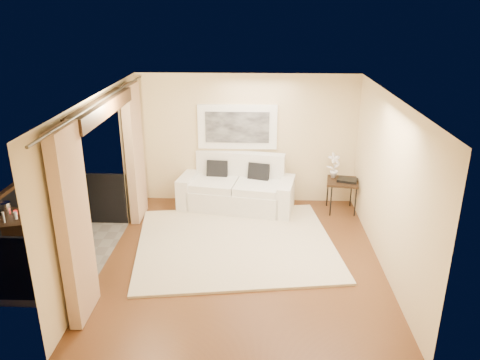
{
  "coord_description": "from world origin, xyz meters",
  "views": [
    {
      "loc": [
        0.22,
        -6.83,
        3.99
      ],
      "look_at": [
        -0.09,
        0.92,
        1.05
      ],
      "focal_mm": 35.0,
      "sensor_mm": 36.0,
      "label": 1
    }
  ],
  "objects_px": {
    "bistro_table": "(12,222)",
    "balcony_chair_far": "(66,204)",
    "ice_bucket": "(5,208)",
    "side_table": "(342,183)",
    "balcony_chair_near": "(17,250)",
    "sofa": "(237,189)",
    "orchid": "(334,166)"
  },
  "relations": [
    {
      "from": "orchid",
      "to": "balcony_chair_near",
      "type": "xyz_separation_m",
      "value": [
        -5.15,
        -2.91,
        -0.42
      ]
    },
    {
      "from": "sofa",
      "to": "balcony_chair_near",
      "type": "xyz_separation_m",
      "value": [
        -3.2,
        -2.86,
        0.11
      ]
    },
    {
      "from": "bistro_table",
      "to": "balcony_chair_far",
      "type": "distance_m",
      "value": 1.04
    },
    {
      "from": "ice_bucket",
      "to": "balcony_chair_far",
      "type": "bearing_deg",
      "value": 50.45
    },
    {
      "from": "side_table",
      "to": "bistro_table",
      "type": "height_order",
      "value": "bistro_table"
    },
    {
      "from": "orchid",
      "to": "balcony_chair_near",
      "type": "height_order",
      "value": "orchid"
    },
    {
      "from": "bistro_table",
      "to": "side_table",
      "type": "bearing_deg",
      "value": 21.44
    },
    {
      "from": "sofa",
      "to": "ice_bucket",
      "type": "distance_m",
      "value": 4.29
    },
    {
      "from": "orchid",
      "to": "ice_bucket",
      "type": "distance_m",
      "value": 6.04
    },
    {
      "from": "side_table",
      "to": "balcony_chair_near",
      "type": "bearing_deg",
      "value": -152.69
    },
    {
      "from": "side_table",
      "to": "bistro_table",
      "type": "xyz_separation_m",
      "value": [
        -5.63,
        -2.21,
        0.11
      ]
    },
    {
      "from": "sofa",
      "to": "balcony_chair_near",
      "type": "bearing_deg",
      "value": -128.3
    },
    {
      "from": "orchid",
      "to": "ice_bucket",
      "type": "bearing_deg",
      "value": -158.02
    },
    {
      "from": "balcony_chair_near",
      "to": "ice_bucket",
      "type": "bearing_deg",
      "value": 109.1
    },
    {
      "from": "sofa",
      "to": "ice_bucket",
      "type": "xyz_separation_m",
      "value": [
        -3.65,
        -2.21,
        0.5
      ]
    },
    {
      "from": "balcony_chair_far",
      "to": "side_table",
      "type": "bearing_deg",
      "value": -176.16
    },
    {
      "from": "balcony_chair_far",
      "to": "balcony_chair_near",
      "type": "distance_m",
      "value": 1.45
    },
    {
      "from": "balcony_chair_near",
      "to": "balcony_chair_far",
      "type": "bearing_deg",
      "value": 66.43
    },
    {
      "from": "balcony_chair_near",
      "to": "ice_bucket",
      "type": "height_order",
      "value": "ice_bucket"
    },
    {
      "from": "balcony_chair_near",
      "to": "ice_bucket",
      "type": "relative_size",
      "value": 4.4
    },
    {
      "from": "bistro_table",
      "to": "balcony_chair_far",
      "type": "height_order",
      "value": "balcony_chair_far"
    },
    {
      "from": "sofa",
      "to": "bistro_table",
      "type": "relative_size",
      "value": 2.95
    },
    {
      "from": "orchid",
      "to": "ice_bucket",
      "type": "xyz_separation_m",
      "value": [
        -5.6,
        -2.26,
        -0.03
      ]
    },
    {
      "from": "ice_bucket",
      "to": "sofa",
      "type": "bearing_deg",
      "value": 31.21
    },
    {
      "from": "side_table",
      "to": "ice_bucket",
      "type": "distance_m",
      "value": 6.14
    },
    {
      "from": "sofa",
      "to": "balcony_chair_near",
      "type": "height_order",
      "value": "sofa"
    },
    {
      "from": "bistro_table",
      "to": "ice_bucket",
      "type": "relative_size",
      "value": 4.12
    },
    {
      "from": "sofa",
      "to": "bistro_table",
      "type": "height_order",
      "value": "sofa"
    },
    {
      "from": "balcony_chair_far",
      "to": "ice_bucket",
      "type": "distance_m",
      "value": 1.05
    },
    {
      "from": "sofa",
      "to": "balcony_chair_near",
      "type": "distance_m",
      "value": 4.29
    },
    {
      "from": "ice_bucket",
      "to": "orchid",
      "type": "bearing_deg",
      "value": 21.98
    },
    {
      "from": "side_table",
      "to": "bistro_table",
      "type": "distance_m",
      "value": 6.05
    }
  ]
}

